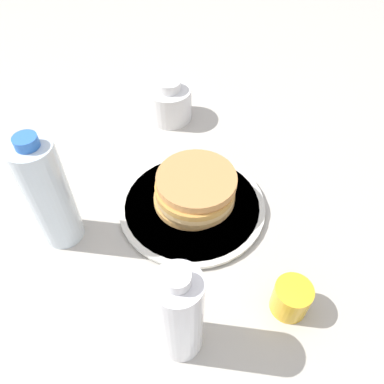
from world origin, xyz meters
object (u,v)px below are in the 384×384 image
object	(u,v)px
plate	(192,205)
pancake_stack	(195,190)
cream_jug	(169,102)
water_bottle_far	(180,315)
juice_glass	(291,298)
water_bottle_near	(49,195)

from	to	relation	value
plate	pancake_stack	xyz separation A→B (m)	(0.01, -0.00, 0.04)
cream_jug	water_bottle_far	bearing A→B (deg)	-133.96
juice_glass	water_bottle_near	bearing A→B (deg)	111.92
plate	cream_jug	world-z (taller)	cream_jug
water_bottle_far	cream_jug	bearing A→B (deg)	46.04
plate	cream_jug	bearing A→B (deg)	52.69
plate	cream_jug	xyz separation A→B (m)	(0.18, 0.24, 0.04)
plate	water_bottle_far	world-z (taller)	water_bottle_far
cream_jug	water_bottle_far	size ratio (longest dim) A/B	0.54
water_bottle_near	water_bottle_far	bearing A→B (deg)	-89.84
cream_jug	pancake_stack	bearing A→B (deg)	-126.15
juice_glass	cream_jug	world-z (taller)	cream_jug
water_bottle_far	pancake_stack	bearing A→B (deg)	37.28
cream_jug	water_bottle_far	distance (m)	0.57
cream_jug	water_bottle_near	xyz separation A→B (m)	(-0.40, -0.11, 0.07)
water_bottle_near	water_bottle_far	distance (m)	0.30
water_bottle_near	water_bottle_far	xyz separation A→B (m)	(0.00, -0.30, -0.02)
water_bottle_near	pancake_stack	bearing A→B (deg)	-32.84
plate	juice_glass	world-z (taller)	juice_glass
pancake_stack	juice_glass	world-z (taller)	pancake_stack
cream_jug	water_bottle_far	world-z (taller)	water_bottle_far
juice_glass	plate	bearing A→B (deg)	78.85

